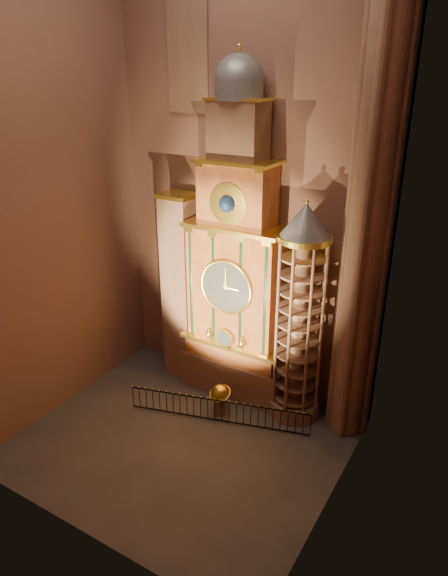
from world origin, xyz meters
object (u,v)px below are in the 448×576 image
Objects in this scene: astronomical_clock at (237,273)px; stair_turret at (299,318)px; portrait_tower at (181,288)px; iron_railing at (218,411)px; celestial_globe at (220,397)px.

astronomical_clock is 1.55× the size of stair_turret.
portrait_tower reaches higher than iron_railing.
portrait_tower reaches higher than celestial_globe.
portrait_tower is at bearing 144.62° from iron_railing.
celestial_globe is 0.80m from iron_railing.
stair_turret is at bearing 31.97° from celestial_globe.
stair_turret reaches higher than iron_railing.
stair_turret is at bearing -4.30° from astronomical_clock.
portrait_tower is 6.91m from stair_turret.
celestial_globe is at bearing -80.42° from astronomical_clock.
astronomical_clock reaches higher than celestial_globe.
portrait_tower is 6.07m from celestial_globe.
stair_turret is 6.80× the size of celestial_globe.
portrait_tower is at bearing 179.71° from astronomical_clock.
portrait_tower is 6.73m from iron_railing.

